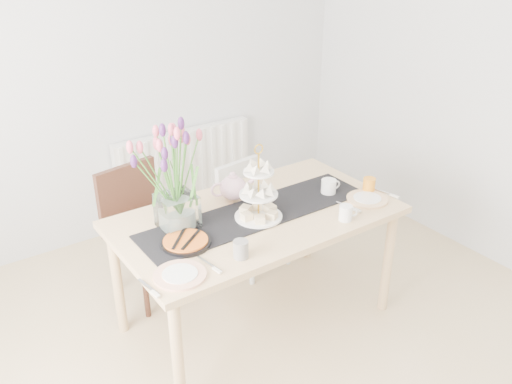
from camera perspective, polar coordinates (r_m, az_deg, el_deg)
room_shell at (r=2.25m, az=6.52°, el=1.66°), size 4.50×4.50×4.50m
radiator at (r=4.52m, az=-7.49°, el=2.84°), size 1.20×0.08×0.60m
dining_table at (r=3.13m, az=0.05°, el=-3.55°), size 1.60×0.90×0.75m
chair_brown at (r=3.58m, az=-12.11°, el=-3.11°), size 0.51×0.51×0.87m
chair_white at (r=3.84m, az=-0.98°, el=-1.66°), size 0.44×0.44×0.75m
table_runner at (r=3.09m, az=0.05°, el=-2.26°), size 1.40×0.35×0.01m
tulip_vase at (r=2.82m, az=-8.67°, el=3.16°), size 0.70×0.70×0.60m
cake_stand at (r=2.99m, az=0.27°, el=-0.90°), size 0.27×0.27×0.39m
teapot at (r=3.21m, az=-2.44°, el=0.45°), size 0.31×0.28×0.17m
cream_jug at (r=3.33m, az=7.65°, el=0.54°), size 0.11×0.11×0.09m
tart_tin at (r=2.82m, az=-7.42°, el=-5.27°), size 0.26×0.26×0.03m
mug_grey at (r=2.68m, az=-1.61°, el=-6.05°), size 0.11×0.11×0.09m
mug_white at (r=3.05m, az=9.42°, el=-2.19°), size 0.10×0.10×0.09m
mug_orange at (r=3.40m, az=11.81°, el=0.74°), size 0.10×0.10×0.09m
plate_left at (r=2.59m, az=-8.01°, el=-8.65°), size 0.29×0.29×0.01m
plate_right at (r=3.31m, az=11.62°, el=-0.72°), size 0.30×0.30×0.01m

